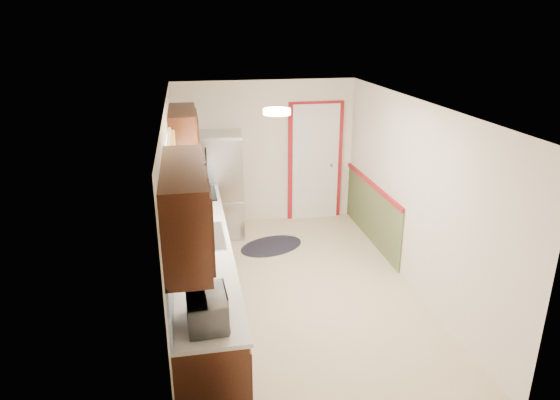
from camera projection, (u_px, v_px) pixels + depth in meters
name	position (u px, v px, depth m)	size (l,w,h in m)	color
room_shell	(298.00, 204.00, 6.04)	(3.20, 5.20, 2.52)	beige
kitchen_run	(198.00, 251.00, 5.69)	(0.63, 4.00, 2.20)	#35170C
back_wall_trim	(327.00, 172.00, 8.36)	(1.12, 2.30, 2.08)	maroon
ceiling_fixture	(277.00, 112.00, 5.41)	(0.30, 0.30, 0.06)	#FFD88C
microwave	(207.00, 306.00, 4.06)	(0.48, 0.27, 0.33)	white
refrigerator	(221.00, 185.00, 7.92)	(0.75, 0.73, 1.66)	#B7B7BC
rug	(271.00, 246.00, 7.71)	(1.03, 0.66, 0.01)	black
cooktop	(197.00, 194.00, 7.14)	(0.54, 0.65, 0.02)	black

